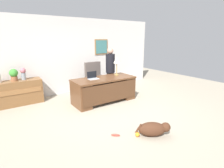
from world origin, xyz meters
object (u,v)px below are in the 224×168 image
desk_lamp (117,62)px  dog_toy_ball (137,134)px  vase_with_flowers (23,73)px  dog_lying (154,129)px  potted_plant (14,74)px  credenza (14,93)px  armchair (95,80)px  dog_toy_bone (115,135)px  laptop (93,77)px  desk (105,89)px  person_standing (110,71)px

desk_lamp → dog_toy_ball: desk_lamp is taller
vase_with_flowers → dog_lying: bearing=-63.1°
potted_plant → credenza: bearing=-178.8°
armchair → dog_lying: armchair is taller
vase_with_flowers → dog_toy_bone: (1.17, -3.18, -0.94)m
credenza → armchair: (2.56, -0.43, 0.13)m
laptop → credenza: bearing=150.0°
desk → dog_toy_ball: size_ratio=20.23×
person_standing → desk_lamp: size_ratio=2.86×
dog_toy_bone → desk: bearing=63.7°
armchair → laptop: armchair is taller
vase_with_flowers → dog_toy_bone: 3.52m
laptop → dog_toy_ball: size_ratio=3.27×
desk → dog_lying: bearing=-96.2°
credenza → person_standing: person_standing is taller
armchair → person_standing: (0.47, -0.30, 0.35)m
armchair → laptop: size_ratio=3.62×
laptop → potted_plant: 2.33m
armchair → dog_toy_ball: armchair is taller
dog_toy_ball → dog_toy_bone: size_ratio=0.51×
desk → laptop: laptop is taller
desk → dog_toy_bone: 2.12m
dog_lying → desk_lamp: bearing=71.1°
potted_plant → dog_toy_bone: 3.61m
vase_with_flowers → dog_toy_bone: bearing=-69.9°
armchair → dog_toy_bone: bearing=-111.3°
desk → potted_plant: potted_plant is taller
desk_lamp → dog_toy_ball: bearing=-116.5°
dog_lying → laptop: size_ratio=2.07×
desk_lamp → potted_plant: (-2.94, 1.14, -0.28)m
desk → person_standing: person_standing is taller
credenza → dog_toy_ball: size_ratio=16.29×
laptop → dog_toy_bone: (-0.58, -1.99, -0.81)m
dog_toy_ball → armchair: bearing=76.9°
armchair → desk_lamp: bearing=-57.5°
credenza → dog_toy_ball: (1.86, -3.46, -0.33)m
dog_lying → dog_toy_ball: dog_lying is taller
potted_plant → vase_with_flowers: bearing=0.0°
laptop → potted_plant: size_ratio=0.89×
desk_lamp → dog_toy_bone: 2.82m
desk → person_standing: 0.95m
armchair → dog_toy_ball: 3.14m
person_standing → dog_toy_bone: person_standing is taller
armchair → desk_lamp: size_ratio=1.98×
dog_lying → desk_lamp: (0.85, 2.48, 1.08)m
desk → armchair: bearing=80.4°
credenza → dog_toy_ball: 3.94m
desk_lamp → dog_toy_bone: desk_lamp is taller
dog_lying → person_standing: bearing=73.3°
armchair → dog_lying: (-0.40, -3.19, -0.35)m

